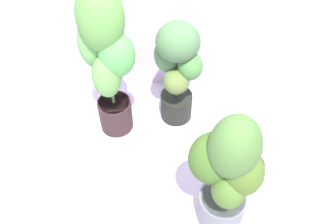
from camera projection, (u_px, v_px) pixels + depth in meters
ground_plane at (161, 189)px, 2.08m from camera, size 8.00×8.00×0.00m
potted_plant_back_center at (177, 67)px, 2.13m from camera, size 0.35×0.31×0.72m
potted_plant_front_right at (227, 172)px, 1.65m from camera, size 0.42×0.35×0.78m
potted_plant_back_left at (106, 54)px, 1.94m from camera, size 0.36×0.34×1.01m
floor_fan at (257, 140)px, 2.00m from camera, size 0.29×0.29×0.38m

